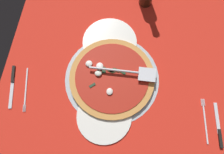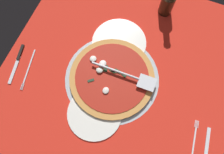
% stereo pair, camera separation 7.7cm
% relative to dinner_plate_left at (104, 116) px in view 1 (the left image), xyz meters
% --- Properties ---
extents(ground_plane, '(1.10, 1.10, 0.01)m').
position_rel_dinner_plate_left_xyz_m(ground_plane, '(0.20, -0.07, -0.01)').
color(ground_plane, red).
extents(pizza_pan, '(0.42, 0.42, 0.01)m').
position_rel_dinner_plate_left_xyz_m(pizza_pan, '(0.17, -0.01, -0.00)').
color(pizza_pan, '#ABB7C1').
rests_on(pizza_pan, ground_plane).
extents(dinner_plate_left, '(0.23, 0.23, 0.01)m').
position_rel_dinner_plate_left_xyz_m(dinner_plate_left, '(0.00, 0.00, 0.00)').
color(dinner_plate_left, white).
rests_on(dinner_plate_left, ground_plane).
extents(dinner_plate_right, '(0.26, 0.26, 0.01)m').
position_rel_dinner_plate_left_xyz_m(dinner_plate_right, '(0.35, 0.02, 0.00)').
color(dinner_plate_right, white).
rests_on(dinner_plate_right, ground_plane).
extents(pizza, '(0.38, 0.38, 0.03)m').
position_rel_dinner_plate_left_xyz_m(pizza, '(0.17, -0.01, 0.01)').
color(pizza, '#D48E45').
rests_on(pizza, pizza_pan).
extents(pizza_server, '(0.06, 0.29, 0.01)m').
position_rel_dinner_plate_left_xyz_m(pizza_server, '(0.20, -0.07, 0.04)').
color(pizza_server, silver).
rests_on(pizza_server, pizza).
extents(place_setting_near, '(0.20, 0.14, 0.01)m').
position_rel_dinner_plate_left_xyz_m(place_setting_near, '(0.02, -0.45, -0.00)').
color(place_setting_near, white).
rests_on(place_setting_near, ground_plane).
extents(place_setting_far, '(0.23, 0.17, 0.01)m').
position_rel_dinner_plate_left_xyz_m(place_setting_far, '(0.08, 0.39, -0.00)').
color(place_setting_far, white).
rests_on(place_setting_far, ground_plane).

